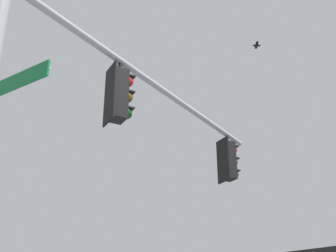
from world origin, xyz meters
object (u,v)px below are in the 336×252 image
at_px(traffic_light_nearest_pole, 119,95).
at_px(street_name_sign, 2,88).
at_px(traffic_light_mid_inner, 229,161).
at_px(bird_flying, 257,45).

relative_size(traffic_light_nearest_pole, street_name_sign, 1.02).
bearing_deg(traffic_light_nearest_pole, traffic_light_mid_inner, 117.44).
relative_size(street_name_sign, bird_flying, 4.05).
distance_m(traffic_light_mid_inner, street_name_sign, 7.44).
bearing_deg(traffic_light_mid_inner, street_name_sign, -59.66).
bearing_deg(street_name_sign, bird_flying, 112.29).
height_order(traffic_light_mid_inner, street_name_sign, traffic_light_mid_inner).
relative_size(traffic_light_nearest_pole, bird_flying, 4.15).
relative_size(traffic_light_mid_inner, street_name_sign, 1.02).
height_order(traffic_light_nearest_pole, traffic_light_mid_inner, same).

